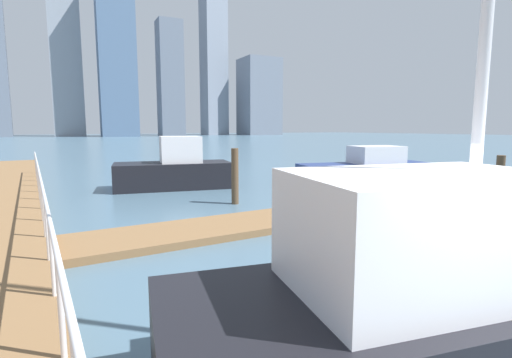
{
  "coord_description": "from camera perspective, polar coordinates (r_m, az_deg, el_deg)",
  "views": [
    {
      "loc": [
        -3.3,
        -1.5,
        2.66
      ],
      "look_at": [
        1.24,
        6.27,
        1.46
      ],
      "focal_mm": 27.08,
      "sensor_mm": 36.0,
      "label": 1
    }
  ],
  "objects": [
    {
      "name": "floating_dock",
      "position": [
        10.74,
        1.18,
        -6.26
      ],
      "size": [
        11.29,
        2.0,
        0.18
      ],
      "primitive_type": "cube",
      "color": "olive",
      "rests_on": "ground_plane"
    },
    {
      "name": "skyline_tower_4",
      "position": [
        126.47,
        -19.9,
        16.88
      ],
      "size": [
        11.13,
        8.57,
        48.06
      ],
      "primitive_type": "cube",
      "rotation": [
        0.0,
        0.0,
        -0.08
      ],
      "color": "slate",
      "rests_on": "ground_plane"
    },
    {
      "name": "skyline_tower_7",
      "position": [
        146.29,
        0.46,
        12.0
      ],
      "size": [
        13.99,
        13.47,
        27.77
      ],
      "primitive_type": "cube",
      "rotation": [
        0.0,
        0.0,
        -0.07
      ],
      "color": "slate",
      "rests_on": "ground_plane"
    },
    {
      "name": "dock_piling_2",
      "position": [
        15.04,
        32.27,
        -0.38
      ],
      "size": [
        0.26,
        0.26,
        1.77
      ],
      "primitive_type": "cylinder",
      "color": "brown",
      "rests_on": "ground_plane"
    },
    {
      "name": "skyline_tower_6",
      "position": [
        145.39,
        -6.24,
        16.56
      ],
      "size": [
        9.02,
        6.86,
        50.85
      ],
      "primitive_type": "cube",
      "rotation": [
        0.0,
        0.0,
        0.1
      ],
      "color": "gray",
      "rests_on": "ground_plane"
    },
    {
      "name": "dock_piling_0",
      "position": [
        13.47,
        -3.13,
        0.4
      ],
      "size": [
        0.25,
        0.25,
        1.96
      ],
      "primitive_type": "cylinder",
      "color": "brown",
      "rests_on": "ground_plane"
    },
    {
      "name": "moored_boat_1",
      "position": [
        17.42,
        -11.92,
        1.35
      ],
      "size": [
        5.32,
        3.12,
        2.29
      ],
      "color": "black",
      "rests_on": "ground_plane"
    },
    {
      "name": "moored_boat_0",
      "position": [
        20.42,
        16.32,
        1.56
      ],
      "size": [
        7.26,
        3.7,
        1.74
      ],
      "color": "navy",
      "rests_on": "ground_plane"
    },
    {
      "name": "boardwalk_railing",
      "position": [
        9.9,
        -29.07,
        -1.65
      ],
      "size": [
        0.06,
        24.78,
        1.08
      ],
      "color": "white",
      "rests_on": "boardwalk"
    },
    {
      "name": "skyline_tower_3",
      "position": [
        139.76,
        -26.52,
        19.96
      ],
      "size": [
        9.76,
        12.87,
        68.83
      ],
      "primitive_type": "cube",
      "rotation": [
        0.0,
        0.0,
        -0.09
      ],
      "color": "#8C939E",
      "rests_on": "ground_plane"
    },
    {
      "name": "skyline_tower_5",
      "position": [
        129.54,
        -12.55,
        14.21
      ],
      "size": [
        7.9,
        7.3,
        35.96
      ],
      "primitive_type": "cube",
      "rotation": [
        0.0,
        0.0,
        -0.07
      ],
      "color": "slate",
      "rests_on": "ground_plane"
    },
    {
      "name": "ground_plane",
      "position": [
        21.92,
        -21.37,
        0.09
      ],
      "size": [
        300.0,
        300.0,
        0.0
      ],
      "primitive_type": "plane",
      "color": "slate"
    },
    {
      "name": "moored_boat_4",
      "position": [
        4.76,
        27.21,
        -15.66
      ],
      "size": [
        6.77,
        3.46,
        9.23
      ],
      "color": "black",
      "rests_on": "ground_plane"
    }
  ]
}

